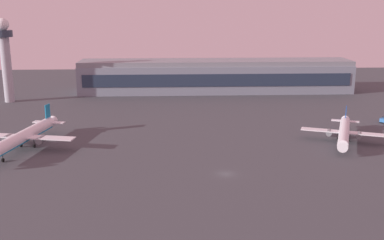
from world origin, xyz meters
name	(u,v)px	position (x,y,z in m)	size (l,w,h in m)	color
ground_plane	(226,174)	(0.00, 0.00, 0.00)	(416.00, 416.00, 0.00)	#424449
terminal_building	(216,76)	(8.44, 119.80, 8.09)	(138.47, 22.40, 16.40)	gray
control_tower	(5,54)	(-89.81, 98.39, 22.06)	(8.00, 8.00, 38.18)	#A8A8B2
airplane_taxiway_distant	(24,137)	(-60.60, 24.33, 4.07)	(32.62, 41.65, 10.76)	white
airplane_far_stand	(344,132)	(42.09, 27.26, 3.46)	(26.98, 34.21, 9.16)	white
baggage_tractor	(384,119)	(67.17, 52.36, 1.18)	(4.29, 4.34, 2.25)	#3372BF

